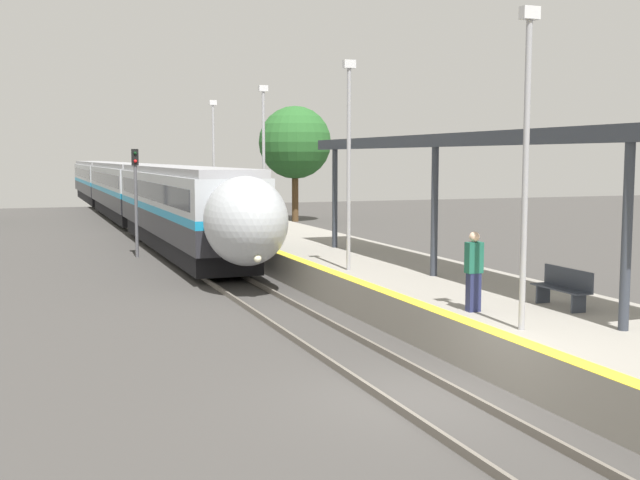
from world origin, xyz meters
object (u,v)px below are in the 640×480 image
at_px(platform_bench, 564,287).
at_px(lamppost_far, 264,154).
at_px(lamppost_mid, 349,153).
at_px(lamppost_farthest, 214,155).
at_px(railway_signal, 136,192).
at_px(train, 126,188).
at_px(lamppost_near, 526,151).
at_px(person_waiting, 474,270).

bearing_deg(platform_bench, lamppost_far, 97.89).
relative_size(lamppost_mid, lamppost_farthest, 1.00).
xyz_separation_m(railway_signal, lamppost_farthest, (4.52, 4.81, 1.61)).
bearing_deg(railway_signal, lamppost_far, -42.22).
xyz_separation_m(train, lamppost_mid, (2.50, -33.32, 2.21)).
xyz_separation_m(railway_signal, lamppost_mid, (4.52, -13.01, 1.61)).
bearing_deg(platform_bench, lamppost_mid, 107.16).
relative_size(platform_bench, lamppost_far, 0.27).
height_order(lamppost_mid, lamppost_farthest, same).
height_order(railway_signal, lamppost_farthest, lamppost_farthest).
distance_m(platform_bench, lamppost_farthest, 25.35).
bearing_deg(lamppost_far, lamppost_mid, -90.00).
bearing_deg(lamppost_near, platform_bench, 36.45).
relative_size(lamppost_near, lamppost_far, 1.00).
height_order(train, platform_bench, train).
xyz_separation_m(lamppost_far, lamppost_farthest, (0.00, 8.91, 0.00)).
bearing_deg(person_waiting, lamppost_mid, 90.76).
bearing_deg(platform_bench, lamppost_near, -143.55).
xyz_separation_m(train, lamppost_near, (2.50, -42.22, 2.21)).
height_order(train, lamppost_near, lamppost_near).
relative_size(lamppost_far, lamppost_farthest, 1.00).
relative_size(platform_bench, lamppost_near, 0.27).
distance_m(train, person_waiting, 40.35).
relative_size(person_waiting, railway_signal, 0.38).
distance_m(platform_bench, person_waiting, 2.21).
xyz_separation_m(railway_signal, lamppost_far, (4.52, -4.10, 1.61)).
relative_size(train, lamppost_far, 10.51).
relative_size(person_waiting, lamppost_far, 0.28).
xyz_separation_m(platform_bench, person_waiting, (-2.15, 0.30, 0.44)).
height_order(platform_bench, railway_signal, railway_signal).
distance_m(railway_signal, lamppost_mid, 13.87).
xyz_separation_m(lamppost_near, lamppost_mid, (0.00, 8.91, 0.00)).
height_order(person_waiting, railway_signal, railway_signal).
relative_size(railway_signal, lamppost_near, 0.75).
distance_m(train, lamppost_near, 42.36).
bearing_deg(lamppost_mid, railway_signal, 109.16).
relative_size(platform_bench, lamppost_mid, 0.27).
xyz_separation_m(person_waiting, lamppost_farthest, (-0.09, 24.76, 2.58)).
bearing_deg(platform_bench, person_waiting, 171.99).
xyz_separation_m(platform_bench, lamppost_farthest, (-2.24, 25.07, 3.02)).
bearing_deg(railway_signal, lamppost_near, -78.35).
bearing_deg(lamppost_mid, train, 94.29).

